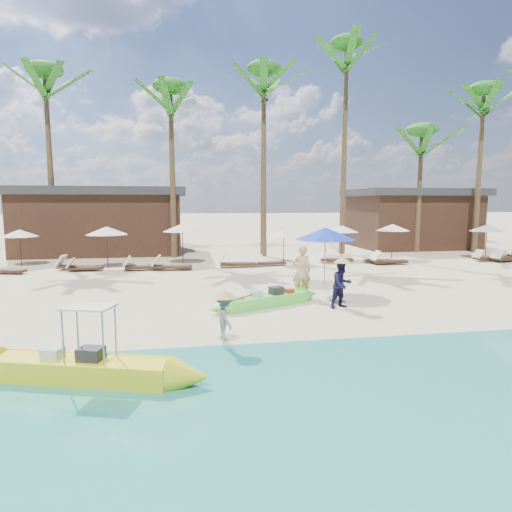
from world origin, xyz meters
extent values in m
plane|color=beige|center=(0.00, 0.00, 0.00)|extent=(240.00, 240.00, 0.00)
cube|color=tan|center=(0.00, -5.00, 0.00)|extent=(240.00, 4.50, 0.01)
cube|color=#5AE746|center=(-0.12, 1.10, 0.18)|extent=(2.95, 1.78, 0.35)
cube|color=white|center=(-0.12, 1.10, 0.19)|extent=(2.50, 1.45, 0.16)
cube|color=#262628|center=(0.22, 1.26, 0.44)|extent=(0.52, 0.47, 0.33)
cube|color=silver|center=(-0.48, 0.99, 0.41)|extent=(0.41, 0.39, 0.26)
cube|color=#B13117|center=(0.70, 1.43, 0.38)|extent=(0.35, 0.33, 0.21)
cylinder|color=#B13117|center=(-0.99, 0.76, 0.32)|extent=(0.21, 0.21, 0.08)
cylinder|color=#262628|center=(-1.17, 0.58, 0.31)|extent=(0.19, 0.19, 0.07)
sphere|color=tan|center=(-1.44, 0.51, 0.36)|extent=(0.17, 0.17, 0.17)
cylinder|color=yellow|center=(1.08, 1.73, 0.36)|extent=(0.13, 0.13, 0.17)
cylinder|color=yellow|center=(1.25, 1.81, 0.36)|extent=(0.13, 0.13, 0.17)
cube|color=yellow|center=(-4.69, -4.03, 0.21)|extent=(3.55, 1.74, 0.42)
cube|color=white|center=(-4.69, -4.03, 0.23)|extent=(3.03, 1.40, 0.19)
cube|color=#262628|center=(-4.48, -4.10, 0.49)|extent=(0.53, 0.47, 0.33)
cube|color=silver|center=(-5.21, -3.87, 0.47)|extent=(0.43, 0.40, 0.29)
cube|color=beige|center=(-4.48, -4.10, 1.43)|extent=(1.02, 0.84, 0.03)
imported|color=tan|center=(1.33, 2.21, 0.93)|extent=(0.69, 0.47, 1.86)
imported|color=#121233|center=(2.18, 0.51, 0.76)|extent=(0.88, 0.78, 1.52)
imported|color=gray|center=(-1.83, -2.63, 0.71)|extent=(0.55, 0.76, 1.06)
cylinder|color=#99999E|center=(2.48, 3.10, 1.18)|extent=(0.05, 0.05, 2.35)
cone|color=#152FCA|center=(2.48, 3.10, 2.19)|extent=(2.25, 2.25, 0.46)
cylinder|color=#3D2319|center=(-11.25, 11.93, 0.94)|extent=(0.05, 0.05, 1.87)
cone|color=beige|center=(-11.25, 11.93, 1.74)|extent=(1.87, 1.87, 0.37)
cube|color=#3D2319|center=(-10.97, 9.33, 0.15)|extent=(1.73, 0.96, 0.12)
cube|color=#3D2319|center=(-8.00, 9.99, 0.16)|extent=(1.92, 0.97, 0.13)
cube|color=beige|center=(-8.79, 10.16, 0.49)|extent=(0.53, 0.67, 0.54)
cylinder|color=#3D2319|center=(-6.59, 10.27, 1.04)|extent=(0.05, 0.05, 2.08)
cone|color=beige|center=(-6.59, 10.27, 1.93)|extent=(2.08, 2.08, 0.42)
cube|color=#3D2319|center=(-7.50, 9.57, 0.14)|extent=(1.62, 0.55, 0.11)
cube|color=beige|center=(-8.21, 9.56, 0.43)|extent=(0.37, 0.53, 0.47)
cube|color=#3D2319|center=(-4.73, 9.42, 0.16)|extent=(1.91, 0.81, 0.13)
cube|color=beige|center=(-5.54, 9.32, 0.49)|extent=(0.48, 0.64, 0.54)
cylinder|color=#3D2319|center=(-2.83, 11.38, 1.07)|extent=(0.05, 0.05, 2.13)
cone|color=beige|center=(-2.83, 11.38, 1.98)|extent=(2.13, 2.13, 0.43)
cube|color=#3D2319|center=(-3.32, 9.20, 0.16)|extent=(1.90, 0.79, 0.13)
cube|color=beige|center=(-4.13, 9.28, 0.49)|extent=(0.48, 0.64, 0.54)
cylinder|color=#3D2319|center=(2.62, 10.48, 0.91)|extent=(0.05, 0.05, 1.81)
cone|color=beige|center=(2.62, 10.48, 1.69)|extent=(1.81, 1.81, 0.36)
cube|color=#3D2319|center=(0.01, 9.65, 0.16)|extent=(1.88, 0.69, 0.13)
cube|color=beige|center=(-0.81, 9.69, 0.49)|extent=(0.45, 0.62, 0.54)
cube|color=#3D2319|center=(1.78, 9.84, 0.14)|extent=(1.63, 0.69, 0.11)
cube|color=beige|center=(1.08, 9.76, 0.42)|extent=(0.41, 0.55, 0.46)
cylinder|color=#3D2319|center=(6.44, 11.78, 0.97)|extent=(0.05, 0.05, 1.93)
cone|color=beige|center=(6.44, 11.78, 1.80)|extent=(1.93, 1.93, 0.39)
cube|color=#3D2319|center=(5.62, 10.35, 0.16)|extent=(1.83, 0.77, 0.13)
cube|color=beige|center=(4.85, 10.44, 0.47)|extent=(0.46, 0.62, 0.52)
cube|color=#3D2319|center=(8.25, 9.27, 0.16)|extent=(1.86, 0.66, 0.13)
cube|color=beige|center=(7.44, 9.30, 0.49)|extent=(0.43, 0.61, 0.54)
cylinder|color=#3D2319|center=(9.54, 11.60, 1.00)|extent=(0.05, 0.05, 2.00)
cone|color=beige|center=(9.54, 11.60, 1.86)|extent=(2.00, 2.00, 0.40)
cube|color=#3D2319|center=(7.94, 9.93, 0.14)|extent=(1.65, 0.76, 0.11)
cube|color=beige|center=(7.25, 10.04, 0.42)|extent=(0.43, 0.56, 0.46)
cylinder|color=#3D2319|center=(14.92, 10.44, 0.99)|extent=(0.05, 0.05, 1.99)
cone|color=beige|center=(14.92, 10.44, 1.85)|extent=(1.99, 1.99, 0.40)
cube|color=#3D2319|center=(14.51, 9.63, 0.15)|extent=(1.71, 0.68, 0.12)
cube|color=beige|center=(13.77, 9.57, 0.44)|extent=(0.42, 0.57, 0.49)
cube|color=#3D2319|center=(15.32, 9.14, 0.17)|extent=(1.97, 1.00, 0.13)
cube|color=beige|center=(14.51, 8.96, 0.50)|extent=(0.54, 0.69, 0.55)
cube|color=beige|center=(16.80, 10.64, 0.47)|extent=(0.53, 0.66, 0.52)
cone|color=brown|center=(-10.45, 15.08, 5.45)|extent=(0.40, 0.40, 10.89)
ellipsoid|color=#226B1A|center=(-10.45, 15.08, 10.89)|extent=(2.08, 2.08, 0.88)
cone|color=brown|center=(-3.36, 14.27, 5.04)|extent=(0.40, 0.40, 10.08)
ellipsoid|color=#226B1A|center=(-3.36, 14.27, 10.08)|extent=(2.08, 2.08, 0.88)
cone|color=brown|center=(2.15, 14.01, 5.63)|extent=(0.40, 0.40, 11.26)
ellipsoid|color=#226B1A|center=(2.15, 14.01, 11.26)|extent=(2.08, 2.08, 0.88)
cone|color=brown|center=(7.45, 14.38, 6.58)|extent=(0.40, 0.40, 13.16)
ellipsoid|color=#226B1A|center=(7.45, 14.38, 13.16)|extent=(2.08, 2.08, 0.88)
cone|color=brown|center=(12.84, 14.52, 4.04)|extent=(0.40, 0.40, 8.07)
ellipsoid|color=#226B1A|center=(12.84, 14.52, 8.07)|extent=(2.08, 2.08, 0.88)
cone|color=brown|center=(16.57, 13.68, 5.32)|extent=(0.40, 0.40, 10.64)
ellipsoid|color=#226B1A|center=(16.57, 13.68, 10.64)|extent=(2.08, 2.08, 0.88)
cube|color=#3D2319|center=(-8.00, 17.50, 1.90)|extent=(10.00, 6.00, 3.80)
cube|color=#2D2D33|center=(-8.00, 17.50, 4.05)|extent=(10.80, 6.60, 0.50)
cube|color=#3D2319|center=(14.00, 17.50, 1.90)|extent=(8.00, 6.00, 3.80)
cube|color=#2D2D33|center=(14.00, 17.50, 4.05)|extent=(8.80, 6.60, 0.50)
camera|label=1|loc=(-2.70, -12.17, 3.34)|focal=30.00mm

